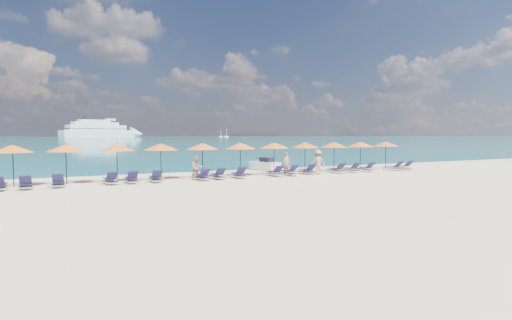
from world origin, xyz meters
name	(u,v)px	position (x,y,z in m)	size (l,w,h in m)	color
ground	(281,184)	(0.00, 0.00, 0.00)	(1400.00, 1400.00, 0.00)	beige
sea	(43,137)	(0.00, 660.00, 0.01)	(1600.00, 1300.00, 0.01)	#1FA9B2
cruise_ship	(106,131)	(78.67, 616.73, 9.02)	(123.28, 63.11, 34.65)	white
sailboat_near	(226,136)	(218.26, 508.57, 1.18)	(6.27, 2.09, 11.50)	white
sailboat_far	(221,136)	(239.58, 578.53, 1.17)	(6.20, 2.07, 11.36)	white
jetski	(265,165)	(3.91, 8.98, 0.40)	(1.50, 2.86, 0.97)	silver
beachgoer_a	(287,163)	(3.33, 4.83, 0.78)	(0.57, 0.37, 1.55)	tan
beachgoer_b	(197,168)	(-3.33, 4.44, 0.74)	(0.72, 0.41, 1.48)	tan
beachgoer_c	(318,162)	(5.39, 4.06, 0.86)	(1.11, 0.52, 1.72)	tan
umbrella_0	(13,149)	(-13.09, 5.46, 2.02)	(2.10, 2.10, 2.28)	black
umbrella_1	(66,148)	(-10.54, 5.54, 2.02)	(2.10, 2.10, 2.28)	black
umbrella_2	(117,147)	(-7.81, 5.57, 2.02)	(2.10, 2.10, 2.28)	black
umbrella_3	(161,147)	(-5.23, 5.55, 2.02)	(2.10, 2.10, 2.28)	black
umbrella_4	(202,146)	(-2.59, 5.40, 2.02)	(2.10, 2.10, 2.28)	black
umbrella_5	(240,146)	(0.05, 5.35, 2.02)	(2.10, 2.10, 2.28)	black
umbrella_6	(274,145)	(2.62, 5.32, 2.02)	(2.10, 2.10, 2.28)	black
umbrella_7	(305,145)	(5.28, 5.47, 2.02)	(2.10, 2.10, 2.28)	black
umbrella_8	(334,145)	(7.84, 5.40, 2.02)	(2.10, 2.10, 2.28)	black
umbrella_9	(360,144)	(10.45, 5.47, 2.02)	(2.10, 2.10, 2.28)	black
umbrella_10	(386,144)	(13.12, 5.50, 2.02)	(2.10, 2.10, 2.28)	black
lounger_0	(0,186)	(-13.65, 4.17, 0.24)	(0.74, 1.74, 0.66)	silver
lounger_1	(26,184)	(-12.51, 4.15, 0.24)	(0.64, 1.71, 0.66)	silver
lounger_2	(58,183)	(-11.01, 4.30, 0.24)	(0.75, 1.74, 0.66)	silver
lounger_3	(110,180)	(-8.39, 4.42, 0.24)	(0.70, 1.73, 0.66)	silver
lounger_4	(131,179)	(-7.24, 4.43, 0.24)	(0.68, 1.72, 0.66)	silver
lounger_5	(156,178)	(-5.85, 4.41, 0.24)	(0.74, 1.74, 0.66)	silver
lounger_6	(202,176)	(-3.12, 4.10, 0.24)	(0.68, 1.72, 0.66)	silver
lounger_7	(217,175)	(-2.07, 4.19, 0.24)	(0.63, 1.70, 0.66)	silver
lounger_8	(238,174)	(-0.59, 4.30, 0.24)	(0.76, 1.75, 0.66)	silver
lounger_9	(275,173)	(2.05, 4.22, 0.24)	(0.67, 1.72, 0.66)	silver
lounger_10	(289,172)	(3.13, 4.20, 0.24)	(0.75, 1.74, 0.66)	silver
lounger_11	(307,171)	(4.76, 4.43, 0.24)	(0.70, 1.73, 0.66)	silver
lounger_12	(337,170)	(7.31, 4.36, 0.24)	(0.73, 1.74, 0.66)	silver
lounger_13	(351,169)	(8.49, 4.24, 0.24)	(0.64, 1.71, 0.66)	silver
lounger_14	(366,169)	(9.90, 4.20, 0.24)	(0.67, 1.72, 0.66)	silver
lounger_15	(394,167)	(12.55, 4.05, 0.24)	(0.78, 1.75, 0.66)	silver
lounger_16	(404,167)	(13.69, 4.09, 0.24)	(0.66, 1.72, 0.66)	silver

